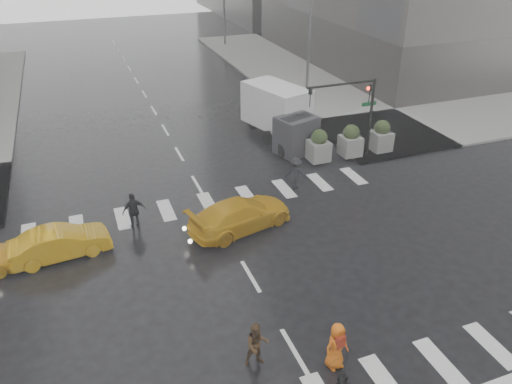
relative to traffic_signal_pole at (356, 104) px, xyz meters
name	(u,v)px	position (x,y,z in m)	size (l,w,h in m)	color
ground	(251,276)	(-9.01, -8.01, -3.22)	(120.00, 120.00, 0.00)	black
sidewalk_ne	(406,90)	(10.49, 9.49, -3.14)	(35.00, 35.00, 0.15)	slate
road_markings	(251,276)	(-9.01, -8.01, -3.21)	(18.00, 48.00, 0.01)	silver
traffic_signal_pole	(356,104)	(0.00, 0.00, 0.00)	(4.45, 0.42, 4.50)	black
street_lamp_near	(308,33)	(1.86, 9.99, 1.73)	(2.15, 0.22, 9.00)	#59595B
planter_west	(319,146)	(-2.01, 0.19, -2.23)	(1.10, 1.10, 1.80)	slate
planter_mid	(351,141)	(-0.01, 0.19, -2.23)	(1.10, 1.10, 1.80)	slate
planter_east	(381,136)	(1.99, 0.19, -2.23)	(1.10, 1.10, 1.80)	slate
pedestrian_black	(344,377)	(-8.86, -14.63, -1.60)	(1.12, 1.13, 2.43)	black
pedestrian_brown	(257,345)	(-10.28, -12.04, -2.44)	(0.75, 0.58, 1.55)	#422D17
pedestrian_orange	(336,346)	(-8.10, -12.96, -2.40)	(0.85, 0.62, 1.62)	orange
pedestrian_far_a	(134,211)	(-12.55, -3.01, -2.36)	(1.00, 0.61, 1.72)	black
pedestrian_far_b	(296,173)	(-4.43, -2.11, -2.39)	(1.07, 0.59, 1.66)	black
taxi_mid	(60,243)	(-15.65, -4.11, -2.58)	(1.34, 3.85, 1.27)	#DB9A0B
taxi_rear	(241,214)	(-8.24, -4.66, -2.53)	(1.92, 4.17, 1.37)	#DB9A0B
box_truck	(281,114)	(-2.70, 3.83, -1.52)	(2.24, 5.98, 3.18)	white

